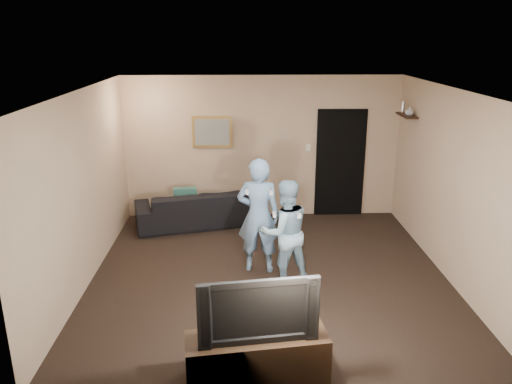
{
  "coord_description": "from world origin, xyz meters",
  "views": [
    {
      "loc": [
        -0.39,
        -6.43,
        3.31
      ],
      "look_at": [
        -0.18,
        0.3,
        1.15
      ],
      "focal_mm": 35.0,
      "sensor_mm": 36.0,
      "label": 1
    }
  ],
  "objects_px": {
    "sofa": "(198,207)",
    "wii_player_left": "(258,216)",
    "wii_player_right": "(285,232)",
    "tv_console": "(257,358)",
    "television": "(257,306)"
  },
  "relations": [
    {
      "from": "wii_player_left",
      "to": "sofa",
      "type": "bearing_deg",
      "value": 118.97
    },
    {
      "from": "television",
      "to": "sofa",
      "type": "bearing_deg",
      "value": 94.74
    },
    {
      "from": "wii_player_right",
      "to": "television",
      "type": "bearing_deg",
      "value": -102.16
    },
    {
      "from": "tv_console",
      "to": "television",
      "type": "xyz_separation_m",
      "value": [
        0.0,
        0.0,
        0.58
      ]
    },
    {
      "from": "tv_console",
      "to": "television",
      "type": "relative_size",
      "value": 1.21
    },
    {
      "from": "television",
      "to": "wii_player_right",
      "type": "relative_size",
      "value": 0.78
    },
    {
      "from": "wii_player_right",
      "to": "tv_console",
      "type": "bearing_deg",
      "value": -102.16
    },
    {
      "from": "sofa",
      "to": "wii_player_right",
      "type": "height_order",
      "value": "wii_player_right"
    },
    {
      "from": "wii_player_left",
      "to": "television",
      "type": "bearing_deg",
      "value": -92.42
    },
    {
      "from": "wii_player_left",
      "to": "tv_console",
      "type": "bearing_deg",
      "value": -92.42
    },
    {
      "from": "sofa",
      "to": "wii_player_right",
      "type": "bearing_deg",
      "value": 107.78
    },
    {
      "from": "sofa",
      "to": "wii_player_left",
      "type": "xyz_separation_m",
      "value": [
        1.02,
        -1.85,
        0.52
      ]
    },
    {
      "from": "tv_console",
      "to": "wii_player_left",
      "type": "relative_size",
      "value": 0.83
    },
    {
      "from": "sofa",
      "to": "wii_player_left",
      "type": "bearing_deg",
      "value": 104.92
    },
    {
      "from": "tv_console",
      "to": "wii_player_left",
      "type": "xyz_separation_m",
      "value": [
        0.1,
        2.43,
        0.59
      ]
    }
  ]
}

